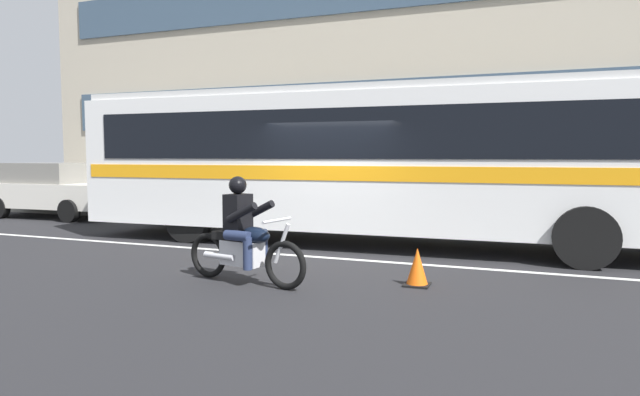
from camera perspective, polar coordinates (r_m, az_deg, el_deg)
ground_plane at (r=10.61m, az=1.02°, el=-5.65°), size 60.00×60.00×0.00m
sidewalk_curb at (r=15.44m, az=7.55°, el=-2.22°), size 28.00×3.80×0.15m
lane_center_stripe at (r=10.06m, az=-0.16°, el=-6.19°), size 26.60×0.14×0.01m
office_building_facade at (r=17.85m, az=9.50°, el=14.71°), size 28.00×0.89×10.09m
transit_bus at (r=11.34m, az=7.11°, el=4.54°), size 13.28×2.99×3.22m
motorcycle_with_rider at (r=8.03m, az=-7.98°, el=-4.25°), size 2.12×0.71×1.56m
parked_sedan_curbside at (r=18.26m, az=-26.02°, el=0.84°), size 4.37×1.92×1.64m
traffic_cone at (r=7.98m, az=10.14°, el=-7.22°), size 0.36×0.36×0.55m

